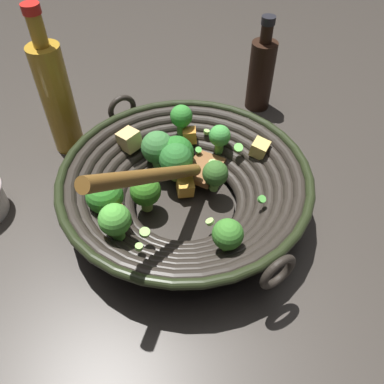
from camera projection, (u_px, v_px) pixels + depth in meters
ground_plane at (185, 208)px, 0.64m from camera, size 4.00×4.00×0.00m
wok at (183, 184)px, 0.60m from camera, size 0.38×0.41×0.23m
soy_sauce_bottle at (261, 73)px, 0.78m from camera, size 0.05×0.05×0.19m
cooking_oil_bottle at (57, 97)px, 0.66m from camera, size 0.05×0.05×0.26m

